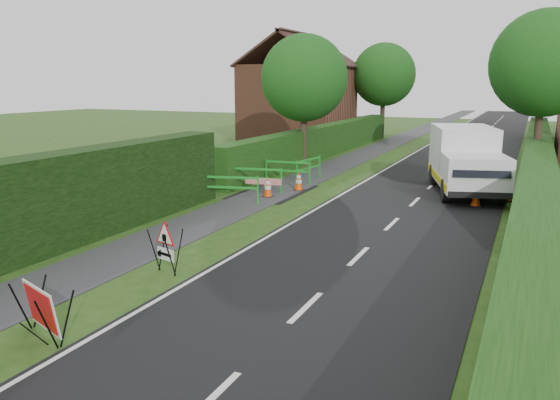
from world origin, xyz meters
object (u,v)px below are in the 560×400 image
(triangle_sign, at_px, (164,243))
(works_van, at_px, (466,159))
(hatchback_car, at_px, (460,146))
(red_rect_sign, at_px, (41,309))

(triangle_sign, distance_m, works_van, 13.60)
(works_van, distance_m, hatchback_car, 11.29)
(triangle_sign, distance_m, hatchback_car, 24.03)
(red_rect_sign, distance_m, works_van, 16.94)
(red_rect_sign, distance_m, hatchback_car, 27.55)
(red_rect_sign, height_order, works_van, works_van)
(red_rect_sign, bearing_deg, triangle_sign, 110.54)
(works_van, bearing_deg, red_rect_sign, -123.62)
(red_rect_sign, relative_size, triangle_sign, 1.20)
(triangle_sign, height_order, hatchback_car, hatchback_car)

